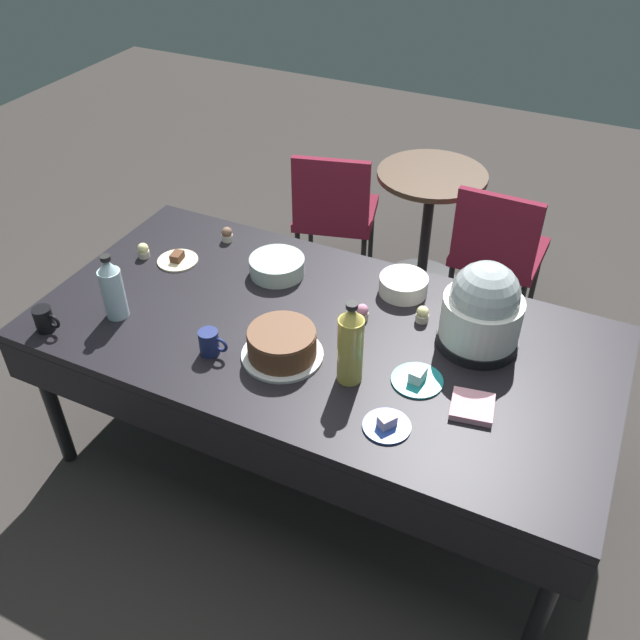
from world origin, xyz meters
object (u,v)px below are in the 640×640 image
object	(u,v)px
potluck_table	(320,343)
soda_bottle_water	(112,289)
dessert_plate_teal	(417,379)
cupcake_berry	(362,312)
maroon_chair_left	(334,209)
frosted_layer_cake	(282,344)
dessert_plate_cream	(178,259)
soda_bottle_ginger_ale	(350,345)
cupcake_cocoa	(227,234)
maroon_chair_right	(497,248)
glass_salad_bowl	(277,266)
dessert_plate_cobalt	(387,425)
ceramic_snack_bowl	(403,285)
coffee_mug_black	(45,319)
coffee_mug_navy	(210,343)
round_cafe_table	(429,209)
slow_cooker	(482,310)
cupcake_mint	(422,314)
cupcake_vanilla	(143,251)

from	to	relation	value
potluck_table	soda_bottle_water	size ratio (longest dim) A/B	8.05
dessert_plate_teal	cupcake_berry	distance (m)	0.39
maroon_chair_left	cupcake_berry	bearing A→B (deg)	-60.79
potluck_table	frosted_layer_cake	distance (m)	0.23
dessert_plate_cream	soda_bottle_ginger_ale	distance (m)	1.04
cupcake_cocoa	cupcake_berry	distance (m)	0.82
dessert_plate_cream	cupcake_cocoa	xyz separation A→B (m)	(0.11, 0.24, 0.02)
dessert_plate_teal	maroon_chair_right	xyz separation A→B (m)	(-0.03, 1.39, -0.27)
glass_salad_bowl	dessert_plate_cobalt	world-z (taller)	glass_salad_bowl
dessert_plate_teal	dessert_plate_cream	bearing A→B (deg)	167.40
ceramic_snack_bowl	coffee_mug_black	xyz separation A→B (m)	(-1.13, -0.81, 0.01)
glass_salad_bowl	cupcake_berry	bearing A→B (deg)	-16.48
dessert_plate_cobalt	soda_bottle_water	xyz separation A→B (m)	(-1.16, 0.10, 0.11)
dessert_plate_cobalt	soda_bottle_water	distance (m)	1.17
dessert_plate_cream	maroon_chair_left	xyz separation A→B (m)	(0.23, 1.13, -0.27)
soda_bottle_ginger_ale	maroon_chair_left	bearing A→B (deg)	116.43
soda_bottle_ginger_ale	coffee_mug_navy	world-z (taller)	soda_bottle_ginger_ale
cupcake_berry	round_cafe_table	xyz separation A→B (m)	(-0.17, 1.38, -0.28)
potluck_table	dessert_plate_cobalt	size ratio (longest dim) A/B	13.89
slow_cooker	dessert_plate_cream	xyz separation A→B (m)	(-1.32, -0.02, -0.15)
cupcake_cocoa	soda_bottle_ginger_ale	bearing A→B (deg)	-34.42
cupcake_cocoa	coffee_mug_black	xyz separation A→B (m)	(-0.28, -0.84, 0.02)
round_cafe_table	glass_salad_bowl	bearing A→B (deg)	-102.52
glass_salad_bowl	cupcake_mint	xyz separation A→B (m)	(0.66, -0.04, -0.01)
cupcake_berry	soda_bottle_water	xyz separation A→B (m)	(-0.87, -0.39, 0.09)
frosted_layer_cake	soda_bottle_ginger_ale	bearing A→B (deg)	-0.26
maroon_chair_left	maroon_chair_right	distance (m)	0.93
ceramic_snack_bowl	maroon_chair_left	bearing A→B (deg)	128.30
maroon_chair_left	round_cafe_table	bearing A→B (deg)	24.85
ceramic_snack_bowl	round_cafe_table	size ratio (longest dim) A/B	0.27
dessert_plate_teal	cupcake_vanilla	size ratio (longest dim) A/B	2.70
dessert_plate_cream	cupcake_cocoa	distance (m)	0.26
cupcake_mint	maroon_chair_left	distance (m)	1.40
cupcake_cocoa	maroon_chair_left	world-z (taller)	maroon_chair_left
slow_cooker	cupcake_mint	size ratio (longest dim) A/B	5.11
dessert_plate_cobalt	maroon_chair_right	xyz separation A→B (m)	(-0.01, 1.64, -0.27)
cupcake_mint	coffee_mug_navy	size ratio (longest dim) A/B	0.59
dessert_plate_cream	slow_cooker	bearing A→B (deg)	0.99
cupcake_berry	cupcake_cocoa	bearing A→B (deg)	161.07
slow_cooker	coffee_mug_navy	bearing A→B (deg)	-151.26
maroon_chair_right	coffee_mug_black	bearing A→B (deg)	-127.65
slow_cooker	ceramic_snack_bowl	bearing A→B (deg)	152.70
glass_salad_bowl	maroon_chair_right	bearing A→B (deg)	54.63
slow_cooker	coffee_mug_black	world-z (taller)	slow_cooker
frosted_layer_cake	slow_cooker	xyz separation A→B (m)	(0.62, 0.37, 0.10)
ceramic_snack_bowl	soda_bottle_water	world-z (taller)	soda_bottle_water
frosted_layer_cake	dessert_plate_cobalt	size ratio (longest dim) A/B	1.89
dessert_plate_teal	soda_bottle_water	distance (m)	1.19
soda_bottle_water	soda_bottle_ginger_ale	size ratio (longest dim) A/B	0.84
potluck_table	coffee_mug_navy	world-z (taller)	coffee_mug_navy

